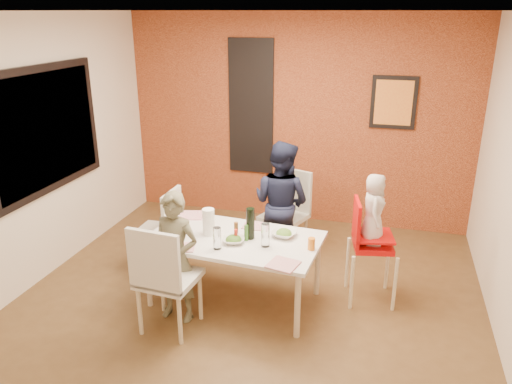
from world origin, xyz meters
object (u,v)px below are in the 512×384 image
(high_chair, at_px, (368,241))
(wine_bottle, at_px, (250,224))
(paper_towel_roll, at_px, (209,222))
(child_far, at_px, (281,203))
(chair_far, at_px, (288,208))
(toddler, at_px, (374,209))
(chair_near, at_px, (163,275))
(chair_left, at_px, (163,226))
(child_near, at_px, (176,258))
(dining_table, at_px, (234,243))

(high_chair, relative_size, wine_bottle, 3.40)
(paper_towel_roll, bearing_deg, child_far, 61.72)
(chair_far, bearing_deg, toddler, -18.88)
(child_far, distance_m, toddler, 1.18)
(chair_near, relative_size, wine_bottle, 3.41)
(chair_left, xyz_separation_m, paper_towel_roll, (0.67, -0.38, 0.29))
(child_near, xyz_separation_m, wine_bottle, (0.57, 0.45, 0.21))
(chair_left, relative_size, toddler, 1.34)
(dining_table, relative_size, wine_bottle, 5.53)
(chair_left, bearing_deg, chair_near, 26.07)
(high_chair, bearing_deg, paper_towel_roll, 92.39)
(dining_table, relative_size, high_chair, 1.62)
(child_far, distance_m, wine_bottle, 0.92)
(dining_table, height_order, chair_left, chair_left)
(dining_table, bearing_deg, chair_near, -122.19)
(chair_near, distance_m, wine_bottle, 0.94)
(child_far, bearing_deg, high_chair, 169.85)
(chair_left, xyz_separation_m, toddler, (2.18, -0.01, 0.44))
(child_near, bearing_deg, high_chair, 30.59)
(chair_left, relative_size, child_far, 0.66)
(child_far, relative_size, paper_towel_roll, 5.37)
(child_near, relative_size, paper_towel_roll, 4.71)
(child_far, height_order, wine_bottle, child_far)
(high_chair, distance_m, child_far, 1.14)
(child_far, xyz_separation_m, wine_bottle, (-0.09, -0.90, 0.12))
(toddler, bearing_deg, chair_near, 116.44)
(chair_left, bearing_deg, child_far, 115.39)
(toddler, distance_m, wine_bottle, 1.16)
(toddler, height_order, wine_bottle, toddler)
(dining_table, bearing_deg, wine_bottle, 12.53)
(child_near, bearing_deg, chair_left, 127.21)
(wine_bottle, bearing_deg, chair_far, 83.94)
(high_chair, distance_m, wine_bottle, 1.15)
(high_chair, relative_size, paper_towel_roll, 3.95)
(high_chair, height_order, child_near, child_near)
(dining_table, height_order, chair_near, chair_near)
(toddler, bearing_deg, wine_bottle, 101.87)
(child_near, xyz_separation_m, paper_towel_roll, (0.16, 0.43, 0.19))
(chair_near, xyz_separation_m, wine_bottle, (0.57, 0.71, 0.25))
(chair_near, relative_size, paper_towel_roll, 3.97)
(chair_near, height_order, child_near, child_near)
(child_far, xyz_separation_m, paper_towel_roll, (-0.50, -0.93, 0.10))
(chair_far, bearing_deg, paper_towel_roll, -94.15)
(paper_towel_roll, bearing_deg, child_near, -110.40)
(chair_far, distance_m, chair_left, 1.44)
(child_near, distance_m, toddler, 1.88)
(chair_far, distance_m, paper_towel_roll, 1.31)
(child_far, bearing_deg, child_near, 83.73)
(high_chair, bearing_deg, chair_near, 110.92)
(dining_table, height_order, paper_towel_roll, paper_towel_roll)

